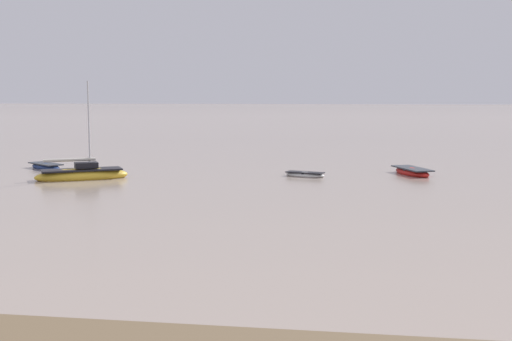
{
  "coord_description": "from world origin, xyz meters",
  "views": [
    {
      "loc": [
        26.15,
        -23.87,
        5.8
      ],
      "look_at": [
        18.75,
        24.38,
        0.2
      ],
      "focal_mm": 46.35,
      "sensor_mm": 36.0,
      "label": 1
    }
  ],
  "objects_px": {
    "rowboat_moored_0": "(412,172)",
    "rowboat_moored_4": "(46,167)",
    "rowboat_moored_3": "(305,175)",
    "sailboat_moored_0": "(82,175)"
  },
  "relations": [
    {
      "from": "rowboat_moored_3",
      "to": "rowboat_moored_4",
      "type": "distance_m",
      "value": 20.77
    },
    {
      "from": "rowboat_moored_0",
      "to": "rowboat_moored_3",
      "type": "distance_m",
      "value": 8.03
    },
    {
      "from": "rowboat_moored_3",
      "to": "rowboat_moored_4",
      "type": "height_order",
      "value": "rowboat_moored_4"
    },
    {
      "from": "rowboat_moored_0",
      "to": "rowboat_moored_4",
      "type": "relative_size",
      "value": 1.2
    },
    {
      "from": "rowboat_moored_3",
      "to": "rowboat_moored_4",
      "type": "relative_size",
      "value": 0.81
    },
    {
      "from": "rowboat_moored_0",
      "to": "rowboat_moored_4",
      "type": "bearing_deg",
      "value": 68.51
    },
    {
      "from": "sailboat_moored_0",
      "to": "rowboat_moored_3",
      "type": "height_order",
      "value": "sailboat_moored_0"
    },
    {
      "from": "sailboat_moored_0",
      "to": "rowboat_moored_0",
      "type": "distance_m",
      "value": 23.64
    },
    {
      "from": "sailboat_moored_0",
      "to": "rowboat_moored_4",
      "type": "bearing_deg",
      "value": 103.52
    },
    {
      "from": "sailboat_moored_0",
      "to": "rowboat_moored_4",
      "type": "height_order",
      "value": "sailboat_moored_0"
    }
  ]
}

